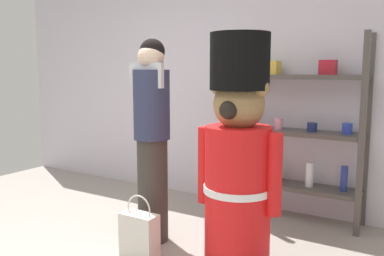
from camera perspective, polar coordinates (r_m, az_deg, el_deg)
name	(u,v)px	position (r m, az deg, el deg)	size (l,w,h in m)	color
back_wall	(238,83)	(4.48, 6.37, 6.20)	(6.40, 0.12, 2.60)	silver
merchandise_shelf	(294,128)	(4.05, 14.05, -0.02)	(1.30, 0.35, 1.77)	#4C4742
teddy_bear_guard	(238,160)	(2.96, 6.44, -4.44)	(0.65, 0.50, 1.70)	red
person_shopper	(152,135)	(3.40, -5.59, -1.03)	(0.31, 0.30, 1.69)	#38332D
shopping_bag	(139,235)	(3.28, -7.33, -14.51)	(0.30, 0.15, 0.50)	silver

